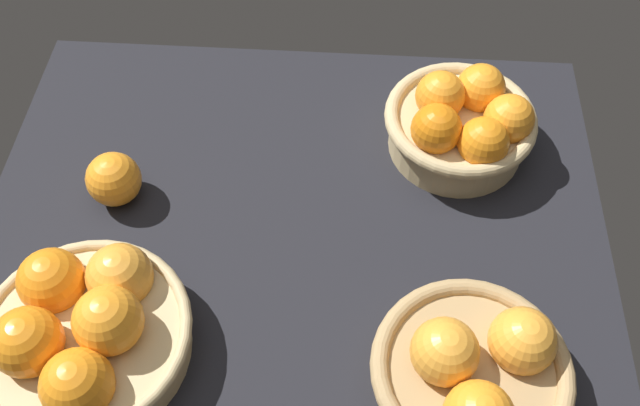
% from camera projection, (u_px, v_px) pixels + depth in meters
% --- Properties ---
extents(market_tray, '(0.84, 0.72, 0.03)m').
position_uv_depth(market_tray, '(292.00, 244.00, 0.94)').
color(market_tray, black).
rests_on(market_tray, ground).
extents(basket_far_right, '(0.25, 0.25, 0.12)m').
position_uv_depth(basket_far_right, '(83.00, 332.00, 0.80)').
color(basket_far_right, tan).
rests_on(basket_far_right, market_tray).
extents(basket_far_left, '(0.23, 0.23, 0.11)m').
position_uv_depth(basket_far_left, '(473.00, 373.00, 0.78)').
color(basket_far_left, tan).
rests_on(basket_far_left, market_tray).
extents(basket_near_left, '(0.21, 0.21, 0.11)m').
position_uv_depth(basket_near_left, '(462.00, 123.00, 0.98)').
color(basket_near_left, tan).
rests_on(basket_near_left, market_tray).
extents(loose_orange_front_gap, '(0.07, 0.07, 0.07)m').
position_uv_depth(loose_orange_front_gap, '(114.00, 179.00, 0.94)').
color(loose_orange_front_gap, orange).
rests_on(loose_orange_front_gap, market_tray).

